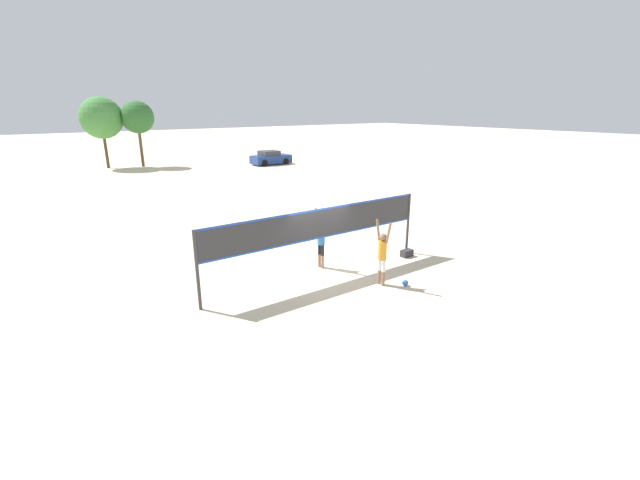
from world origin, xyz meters
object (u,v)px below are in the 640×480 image
at_px(volleyball, 405,283).
at_px(tree_right_cluster, 101,118).
at_px(parked_car_near, 271,158).
at_px(player_spiker, 382,251).
at_px(player_blocker, 321,237).
at_px(gear_bag, 407,253).
at_px(tree_left_cluster, 137,118).
at_px(volleyball_net, 320,228).

height_order(volleyball, tree_right_cluster, tree_right_cluster).
bearing_deg(parked_car_near, player_spiker, -113.02).
distance_m(player_blocker, gear_bag, 3.85).
height_order(player_spiker, volleyball, player_spiker).
height_order(gear_bag, tree_right_cluster, tree_right_cluster).
relative_size(player_spiker, tree_left_cluster, 0.36).
distance_m(player_blocker, tree_right_cluster, 34.18).
height_order(volleyball, parked_car_near, parked_car_near).
bearing_deg(parked_car_near, tree_right_cluster, 153.53).
xyz_separation_m(player_spiker, tree_left_cluster, (1.24, 35.50, 3.54)).
height_order(player_spiker, tree_right_cluster, tree_right_cluster).
bearing_deg(player_blocker, parked_car_near, 154.03).
relative_size(volleyball_net, tree_left_cluster, 1.42).
height_order(volleyball_net, parked_car_near, volleyball_net).
bearing_deg(tree_right_cluster, player_blocker, -88.19).
bearing_deg(tree_left_cluster, tree_right_cluster, 161.69).
bearing_deg(volleyball, gear_bag, 42.21).
relative_size(volleyball_net, volleyball, 42.27).
distance_m(player_spiker, gear_bag, 3.38).
distance_m(volleyball_net, tree_left_cluster, 33.90).
bearing_deg(volleyball_net, gear_bag, -4.82).
distance_m(volleyball, gear_bag, 3.03).
bearing_deg(gear_bag, volleyball_net, 175.18).
xyz_separation_m(volleyball_net, volleyball, (1.86, -2.38, -1.72)).
bearing_deg(player_spiker, gear_bag, -62.57).
relative_size(player_blocker, tree_left_cluster, 0.36).
bearing_deg(gear_bag, parked_car_near, 71.12).
xyz_separation_m(gear_bag, tree_right_cluster, (-4.63, 35.03, 4.59)).
bearing_deg(player_blocker, volleyball, 23.01).
xyz_separation_m(volleyball, tree_right_cluster, (-2.38, 37.07, 4.62)).
height_order(gear_bag, tree_left_cluster, tree_left_cluster).
height_order(volleyball_net, volleyball, volleyball_net).
xyz_separation_m(player_blocker, parked_car_near, (13.13, 26.96, -0.55)).
bearing_deg(player_blocker, gear_bag, 73.62).
height_order(player_blocker, parked_car_near, player_blocker).
bearing_deg(tree_right_cluster, parked_car_near, -26.30).
distance_m(player_blocker, tree_left_cluster, 33.23).
relative_size(volleyball_net, player_spiker, 3.97).
relative_size(player_blocker, tree_right_cluster, 0.34).
xyz_separation_m(volleyball_net, player_spiker, (1.26, -1.82, -0.62)).
bearing_deg(parked_car_near, tree_left_cluster, 151.53).
height_order(parked_car_near, tree_left_cluster, tree_left_cluster).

